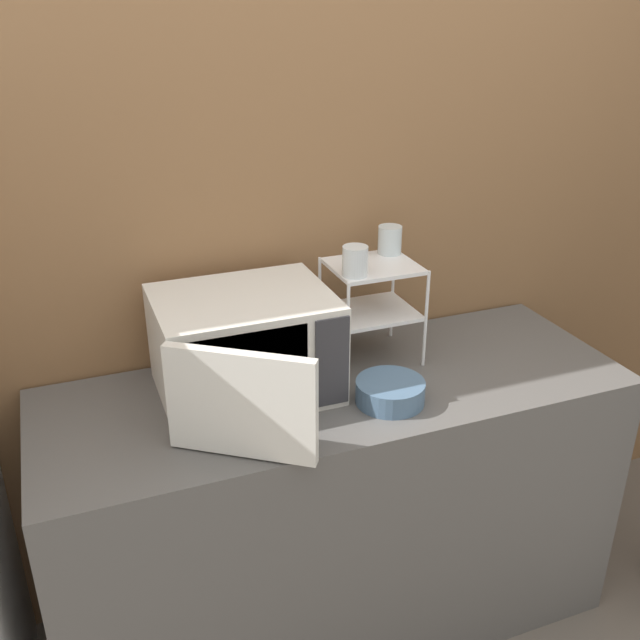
{
  "coord_description": "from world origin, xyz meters",
  "views": [
    {
      "loc": [
        -0.71,
        -1.37,
        1.97
      ],
      "look_at": [
        -0.04,
        0.35,
        1.12
      ],
      "focal_mm": 40.0,
      "sensor_mm": 36.0,
      "label": 1
    }
  ],
  "objects": [
    {
      "name": "wall_back",
      "position": [
        0.0,
        0.67,
        1.3
      ],
      "size": [
        8.0,
        0.06,
        2.6
      ],
      "color": "olive",
      "rests_on": "ground_plane"
    },
    {
      "name": "counter",
      "position": [
        0.0,
        0.31,
        0.45
      ],
      "size": [
        1.75,
        0.63,
        0.91
      ],
      "color": "#595654",
      "rests_on": "ground_plane"
    },
    {
      "name": "microwave",
      "position": [
        -0.26,
        0.37,
        1.06
      ],
      "size": [
        0.51,
        0.63,
        0.3
      ],
      "color": "silver",
      "rests_on": "counter"
    },
    {
      "name": "dish_rack",
      "position": [
        0.17,
        0.45,
        1.14
      ],
      "size": [
        0.27,
        0.24,
        0.31
      ],
      "color": "white",
      "rests_on": "counter"
    },
    {
      "name": "glass_front_left",
      "position": [
        0.08,
        0.39,
        1.27
      ],
      "size": [
        0.07,
        0.07,
        0.09
      ],
      "color": "silver",
      "rests_on": "dish_rack"
    },
    {
      "name": "glass_back_right",
      "position": [
        0.26,
        0.52,
        1.27
      ],
      "size": [
        0.07,
        0.07,
        0.09
      ],
      "color": "silver",
      "rests_on": "dish_rack"
    },
    {
      "name": "bowl",
      "position": [
        0.1,
        0.18,
        0.94
      ],
      "size": [
        0.2,
        0.2,
        0.07
      ],
      "color": "slate",
      "rests_on": "counter"
    }
  ]
}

